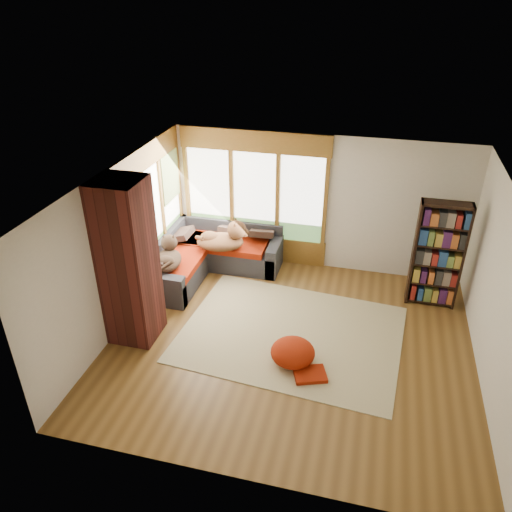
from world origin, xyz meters
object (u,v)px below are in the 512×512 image
at_px(area_rug, 291,333).
at_px(dog_brindle, 168,254).
at_px(brick_chimney, 128,263).
at_px(pouf, 293,352).
at_px(bookshelf, 438,255).
at_px(sectional_sofa, 206,258).
at_px(dog_tan, 224,236).

xyz_separation_m(area_rug, dog_brindle, (-2.35, 0.72, 0.74)).
distance_m(brick_chimney, dog_brindle, 1.41).
bearing_deg(brick_chimney, pouf, -1.51).
bearing_deg(dog_brindle, bookshelf, -94.79).
bearing_deg(pouf, area_rug, 102.26).
xyz_separation_m(brick_chimney, area_rug, (2.38, 0.58, -1.29)).
distance_m(area_rug, pouf, 0.68).
distance_m(brick_chimney, sectional_sofa, 2.32).
bearing_deg(brick_chimney, dog_brindle, 88.75).
xyz_separation_m(brick_chimney, sectional_sofa, (0.45, 2.05, -1.00)).
bearing_deg(brick_chimney, bookshelf, 24.11).
xyz_separation_m(sectional_sofa, bookshelf, (4.09, -0.02, 0.64)).
distance_m(pouf, dog_tan, 2.83).
bearing_deg(area_rug, dog_brindle, 162.86).
relative_size(bookshelf, pouf, 2.89).
xyz_separation_m(sectional_sofa, area_rug, (1.93, -1.47, -0.30)).
height_order(brick_chimney, area_rug, brick_chimney).
relative_size(area_rug, bookshelf, 1.80).
relative_size(sectional_sofa, dog_brindle, 2.60).
relative_size(sectional_sofa, area_rug, 0.65).
height_order(area_rug, bookshelf, bookshelf).
bearing_deg(bookshelf, dog_brindle, -170.81).
height_order(sectional_sofa, pouf, sectional_sofa).
distance_m(area_rug, dog_brindle, 2.57).
bearing_deg(bookshelf, brick_chimney, -155.89).
height_order(pouf, dog_brindle, dog_brindle).
height_order(pouf, dog_tan, dog_tan).
distance_m(brick_chimney, pouf, 2.75).
bearing_deg(dog_brindle, dog_tan, -58.19).
relative_size(pouf, dog_tan, 0.65).
xyz_separation_m(sectional_sofa, dog_brindle, (-0.42, -0.75, 0.44)).
xyz_separation_m(brick_chimney, bookshelf, (4.54, 2.03, -0.36)).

